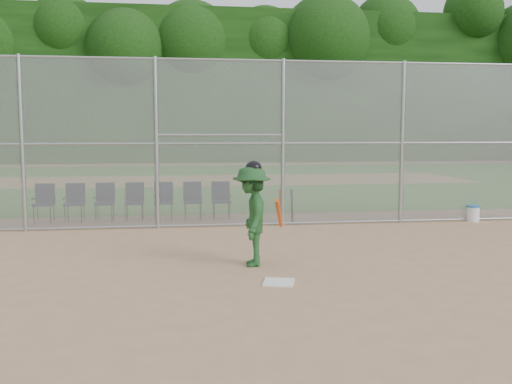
{
  "coord_description": "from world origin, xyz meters",
  "views": [
    {
      "loc": [
        -1.52,
        -8.52,
        2.3
      ],
      "look_at": [
        0.0,
        2.5,
        1.1
      ],
      "focal_mm": 40.0,
      "sensor_mm": 36.0,
      "label": 1
    }
  ],
  "objects": [
    {
      "name": "grass_strip",
      "position": [
        0.0,
        18.0,
        0.01
      ],
      "size": [
        100.0,
        100.0,
        0.0
      ],
      "primitive_type": "plane",
      "color": "#2D6F21",
      "rests_on": "ground"
    },
    {
      "name": "chair_4",
      "position": [
        -1.89,
        6.31,
        0.48
      ],
      "size": [
        0.54,
        0.52,
        0.96
      ],
      "primitive_type": null,
      "color": "#0E1933",
      "rests_on": "ground"
    },
    {
      "name": "chair_3",
      "position": [
        -2.64,
        6.31,
        0.48
      ],
      "size": [
        0.54,
        0.52,
        0.96
      ],
      "primitive_type": null,
      "color": "#0E1933",
      "rests_on": "ground"
    },
    {
      "name": "spare_bats",
      "position": [
        1.15,
        5.33,
        0.42
      ],
      "size": [
        0.36,
        0.23,
        0.85
      ],
      "color": "#D84C14",
      "rests_on": "ground"
    },
    {
      "name": "dirt_patch_far",
      "position": [
        0.0,
        18.0,
        0.01
      ],
      "size": [
        24.0,
        24.0,
        0.0
      ],
      "primitive_type": "plane",
      "color": "tan",
      "rests_on": "ground"
    },
    {
      "name": "ground",
      "position": [
        0.0,
        0.0,
        0.0
      ],
      "size": [
        100.0,
        100.0,
        0.0
      ],
      "primitive_type": "plane",
      "color": "tan",
      "rests_on": "ground"
    },
    {
      "name": "chair_2",
      "position": [
        -3.39,
        6.31,
        0.48
      ],
      "size": [
        0.54,
        0.52,
        0.96
      ],
      "primitive_type": null,
      "color": "#0E1933",
      "rests_on": "ground"
    },
    {
      "name": "backstop_fence",
      "position": [
        0.0,
        5.0,
        2.07
      ],
      "size": [
        16.09,
        0.09,
        4.0
      ],
      "color": "gray",
      "rests_on": "ground"
    },
    {
      "name": "home_plate",
      "position": [
        -0.02,
        -0.2,
        0.01
      ],
      "size": [
        0.56,
        0.56,
        0.02
      ],
      "primitive_type": "cube",
      "rotation": [
        0.0,
        0.0,
        -0.27
      ],
      "color": "white",
      "rests_on": "ground"
    },
    {
      "name": "batter_at_plate",
      "position": [
        -0.28,
        0.99,
        0.87
      ],
      "size": [
        0.89,
        1.33,
        1.8
      ],
      "color": "#1D4A21",
      "rests_on": "ground"
    },
    {
      "name": "chair_5",
      "position": [
        -1.14,
        6.31,
        0.48
      ],
      "size": [
        0.54,
        0.52,
        0.96
      ],
      "primitive_type": null,
      "color": "#0E1933",
      "rests_on": "ground"
    },
    {
      "name": "chair_6",
      "position": [
        -0.39,
        6.31,
        0.48
      ],
      "size": [
        0.54,
        0.52,
        0.96
      ],
      "primitive_type": null,
      "color": "#0E1933",
      "rests_on": "ground"
    },
    {
      "name": "treeline",
      "position": [
        0.0,
        20.0,
        5.5
      ],
      "size": [
        81.0,
        60.0,
        11.0
      ],
      "color": "black",
      "rests_on": "ground"
    },
    {
      "name": "water_cooler",
      "position": [
        5.92,
        4.95,
        0.21
      ],
      "size": [
        0.32,
        0.32,
        0.41
      ],
      "color": "white",
      "rests_on": "ground"
    },
    {
      "name": "chair_1",
      "position": [
        -4.13,
        6.31,
        0.48
      ],
      "size": [
        0.54,
        0.52,
        0.96
      ],
      "primitive_type": null,
      "color": "#0E1933",
      "rests_on": "ground"
    },
    {
      "name": "chair_0",
      "position": [
        -4.88,
        6.31,
        0.48
      ],
      "size": [
        0.54,
        0.52,
        0.96
      ],
      "primitive_type": null,
      "color": "#0E1933",
      "rests_on": "ground"
    }
  ]
}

